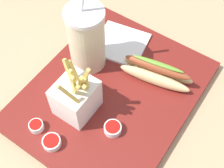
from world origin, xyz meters
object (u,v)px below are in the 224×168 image
object	(u,v)px
fries_basket	(76,97)
ketchup_cup_1	(36,126)
soda_cup	(87,39)
napkin_stack	(121,44)
ketchup_cup_2	(113,128)
ketchup_cup_3	(52,142)
hot_dog_1	(156,72)

from	to	relation	value
fries_basket	ketchup_cup_1	distance (m)	0.11
soda_cup	napkin_stack	xyz separation A→B (m)	(0.09, -0.04, -0.08)
soda_cup	fries_basket	xyz separation A→B (m)	(-0.12, -0.06, -0.04)
soda_cup	ketchup_cup_2	distance (m)	0.21
ketchup_cup_2	napkin_stack	bearing A→B (deg)	29.44
fries_basket	ketchup_cup_2	size ratio (longest dim) A/B	4.09
soda_cup	ketchup_cup_3	bearing A→B (deg)	-162.72
soda_cup	ketchup_cup_1	distance (m)	0.22
ketchup_cup_1	napkin_stack	size ratio (longest dim) A/B	0.25
soda_cup	ketchup_cup_3	distance (m)	0.24
ketchup_cup_2	ketchup_cup_3	distance (m)	0.13
soda_cup	hot_dog_1	distance (m)	0.18
ketchup_cup_1	ketchup_cup_3	world-z (taller)	same
soda_cup	fries_basket	distance (m)	0.14
ketchup_cup_1	ketchup_cup_2	xyz separation A→B (m)	(0.09, -0.14, 0.00)
fries_basket	hot_dog_1	bearing A→B (deg)	-31.48
napkin_stack	hot_dog_1	bearing A→B (deg)	-108.38
ketchup_cup_1	ketchup_cup_3	distance (m)	0.05
fries_basket	soda_cup	bearing A→B (deg)	26.39
hot_dog_1	ketchup_cup_1	size ratio (longest dim) A/B	5.69
fries_basket	ketchup_cup_2	bearing A→B (deg)	-90.95
hot_dog_1	fries_basket	bearing A→B (deg)	148.52
soda_cup	hot_dog_1	bearing A→B (deg)	-73.54
soda_cup	hot_dog_1	xyz separation A→B (m)	(0.05, -0.16, -0.06)
fries_basket	hot_dog_1	world-z (taller)	fries_basket
fries_basket	ketchup_cup_2	distance (m)	0.10
hot_dog_1	ketchup_cup_3	size ratio (longest dim) A/B	4.59
hot_dog_1	napkin_stack	size ratio (longest dim) A/B	1.42
ketchup_cup_3	fries_basket	bearing A→B (deg)	4.92
hot_dog_1	napkin_stack	world-z (taller)	hot_dog_1
napkin_stack	soda_cup	bearing A→B (deg)	158.53
ketchup_cup_3	soda_cup	bearing A→B (deg)	17.28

